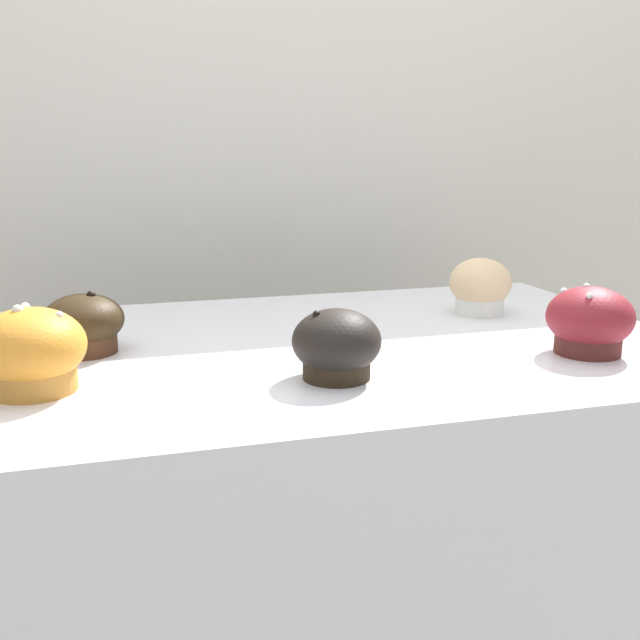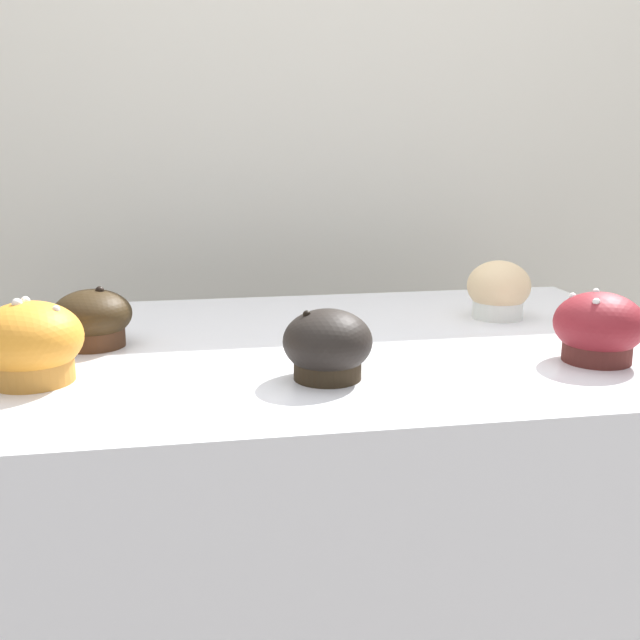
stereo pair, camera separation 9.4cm
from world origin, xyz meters
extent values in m
cube|color=beige|center=(0.00, 0.60, 0.90)|extent=(3.20, 0.10, 1.80)
cylinder|color=black|center=(-0.02, -0.16, 0.98)|extent=(0.08, 0.08, 0.04)
ellipsoid|color=black|center=(-0.02, -0.16, 1.00)|extent=(0.10, 0.10, 0.07)
sphere|color=black|center=(-0.05, -0.16, 1.03)|extent=(0.01, 0.01, 0.01)
cylinder|color=white|center=(0.29, 0.10, 0.98)|extent=(0.08, 0.08, 0.05)
ellipsoid|color=#E0BD8A|center=(0.29, 0.10, 1.01)|extent=(0.10, 0.10, 0.08)
cylinder|color=#C38032|center=(-0.35, -0.11, 0.98)|extent=(0.09, 0.09, 0.05)
ellipsoid|color=orange|center=(-0.35, -0.11, 1.01)|extent=(0.12, 0.12, 0.08)
sphere|color=white|center=(-0.35, -0.10, 1.05)|extent=(0.01, 0.01, 0.01)
sphere|color=white|center=(-0.36, -0.11, 1.05)|extent=(0.01, 0.01, 0.01)
sphere|color=white|center=(-0.32, -0.12, 1.04)|extent=(0.01, 0.01, 0.01)
cylinder|color=#422818|center=(-0.30, 0.04, 0.98)|extent=(0.08, 0.08, 0.04)
ellipsoid|color=black|center=(-0.30, 0.04, 1.00)|extent=(0.10, 0.10, 0.07)
sphere|color=black|center=(-0.29, 0.03, 1.03)|extent=(0.01, 0.01, 0.01)
cylinder|color=#53221D|center=(0.32, -0.15, 0.98)|extent=(0.08, 0.08, 0.05)
ellipsoid|color=maroon|center=(0.32, -0.15, 1.00)|extent=(0.11, 0.11, 0.08)
sphere|color=white|center=(0.29, -0.12, 1.03)|extent=(0.01, 0.01, 0.01)
sphere|color=white|center=(0.32, -0.14, 1.04)|extent=(0.01, 0.01, 0.01)
sphere|color=white|center=(0.30, -0.17, 1.04)|extent=(0.01, 0.01, 0.01)
camera|label=1|loc=(-0.27, -0.94, 1.22)|focal=42.00mm
camera|label=2|loc=(-0.17, -0.96, 1.22)|focal=42.00mm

